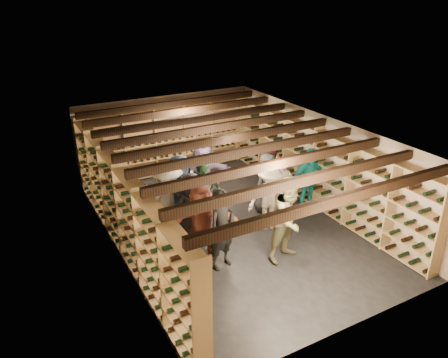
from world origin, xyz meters
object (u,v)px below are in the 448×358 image
person_5 (201,222)px  crate_loose (209,181)px  crate_stack_left (169,191)px  person_4 (308,180)px  person_8 (272,175)px  person_6 (181,193)px  person_9 (168,202)px  crate_stack_right (188,182)px  person_1 (222,229)px  person_11 (203,174)px  person_3 (270,198)px  person_0 (192,209)px  person_2 (290,219)px  person_7 (282,189)px  person_10 (202,196)px  person_12 (267,183)px

person_5 → crate_loose: bearing=82.8°
crate_stack_left → person_5: person_5 is taller
person_4 → person_8: size_ratio=1.14×
person_6 → person_9: person_9 is taller
crate_stack_right → person_1: person_1 is taller
person_6 → person_11: person_6 is taller
crate_stack_right → person_3: person_3 is taller
crate_loose → person_1: person_1 is taller
person_5 → crate_stack_right: bearing=92.6°
person_0 → person_1: (0.16, -1.11, 0.03)m
crate_stack_left → person_6: person_6 is taller
crate_stack_right → person_6: person_6 is taller
person_1 → person_9: 1.62m
person_2 → person_6: 2.71m
person_8 → person_1: bearing=-118.3°
person_3 → person_8: bearing=70.1°
person_5 → person_6: (0.13, 1.37, 0.07)m
person_4 → person_6: 3.32m
person_3 → person_7: size_ratio=0.99×
person_11 → person_2: bearing=-68.7°
person_10 → crate_loose: bearing=49.8°
person_7 → person_10: size_ratio=0.88×
person_0 → person_4: (3.31, 0.06, -0.01)m
crate_stack_right → person_1: bearing=-103.3°
person_8 → person_2: bearing=-93.1°
person_6 → person_7: size_ratio=1.14×
person_0 → person_12: person_0 is taller
crate_stack_left → crate_stack_right: (0.76, 0.46, -0.08)m
crate_stack_right → person_5: bearing=-109.3°
person_10 → person_11: 1.35m
person_1 → person_2: (1.39, -0.40, 0.06)m
person_0 → person_2: size_ratio=0.91×
person_8 → person_9: size_ratio=0.78×
person_7 → person_11: bearing=141.3°
person_3 → person_7: bearing=39.9°
person_11 → person_7: bearing=-37.5°
crate_stack_right → person_4: bearing=-45.5°
person_11 → person_8: bearing=-7.5°
crate_stack_right → person_0: bearing=-112.4°
person_0 → person_9: (-0.38, 0.41, 0.09)m
crate_stack_right → person_8: person_8 is taller
crate_loose → person_5: bearing=-119.2°
person_8 → person_6: bearing=-152.3°
person_8 → person_9: (-3.18, -0.53, 0.21)m
person_4 → person_12: bearing=161.2°
person_2 → person_4: 2.36m
crate_stack_left → person_3: 2.80m
person_2 → person_8: person_2 is taller
crate_stack_right → person_2: person_2 is taller
person_3 → person_8: (0.90, 1.19, -0.07)m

